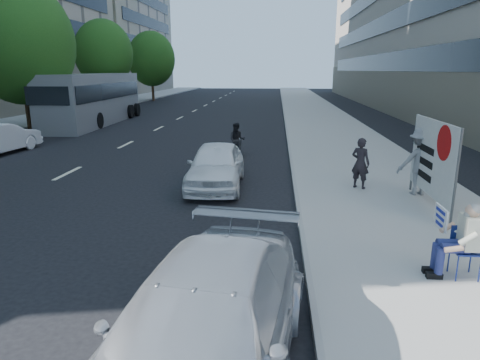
# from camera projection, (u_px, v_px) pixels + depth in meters

# --- Properties ---
(ground) EXTENTS (160.00, 160.00, 0.00)m
(ground) POSITION_uv_depth(u_px,v_px,m) (220.00, 297.00, 6.89)
(ground) COLOR black
(ground) RESTS_ON ground
(near_sidewalk) EXTENTS (5.00, 120.00, 0.15)m
(near_sidewalk) POSITION_uv_depth(u_px,v_px,m) (329.00, 129.00, 25.83)
(near_sidewalk) COLOR #A4A199
(near_sidewalk) RESTS_ON ground
(far_sidewalk) EXTENTS (4.50, 120.00, 0.15)m
(far_sidewalk) POSITION_uv_depth(u_px,v_px,m) (3.00, 126.00, 27.54)
(far_sidewalk) COLOR #A4A199
(far_sidewalk) RESTS_ON ground
(far_bldg_north) EXTENTS (22.00, 28.00, 28.00)m
(far_bldg_north) POSITION_uv_depth(u_px,v_px,m) (78.00, 0.00, 65.66)
(far_bldg_north) COLOR tan
(far_bldg_north) RESTS_ON ground
(tree_far_c) EXTENTS (6.00, 6.00, 8.47)m
(tree_far_c) POSITION_uv_depth(u_px,v_px,m) (20.00, 43.00, 24.12)
(tree_far_c) COLOR #382616
(tree_far_c) RESTS_ON ground
(tree_far_d) EXTENTS (4.80, 4.80, 7.65)m
(tree_far_d) POSITION_uv_depth(u_px,v_px,m) (104.00, 53.00, 35.73)
(tree_far_d) COLOR #382616
(tree_far_d) RESTS_ON ground
(tree_far_e) EXTENTS (5.40, 5.40, 7.89)m
(tree_far_e) POSITION_uv_depth(u_px,v_px,m) (151.00, 59.00, 49.26)
(tree_far_e) COLOR #382616
(tree_far_e) RESTS_ON ground
(seated_protester) EXTENTS (0.83, 1.12, 1.31)m
(seated_protester) POSITION_uv_depth(u_px,v_px,m) (460.00, 236.00, 7.12)
(seated_protester) COLOR navy
(seated_protester) RESTS_ON near_sidewalk
(jogger) EXTENTS (1.27, 0.81, 1.88)m
(jogger) POSITION_uv_depth(u_px,v_px,m) (420.00, 162.00, 11.85)
(jogger) COLOR gray
(jogger) RESTS_ON near_sidewalk
(pedestrian_woman) EXTENTS (0.66, 0.60, 1.50)m
(pedestrian_woman) POSITION_uv_depth(u_px,v_px,m) (360.00, 163.00, 12.54)
(pedestrian_woman) COLOR black
(pedestrian_woman) RESTS_ON near_sidewalk
(protest_banner) EXTENTS (0.08, 3.06, 2.20)m
(protest_banner) POSITION_uv_depth(u_px,v_px,m) (432.00, 158.00, 10.77)
(protest_banner) COLOR #4C4C4C
(protest_banner) RESTS_ON near_sidewalk
(parked_sedan) EXTENTS (2.67, 5.17, 1.44)m
(parked_sedan) POSITION_uv_depth(u_px,v_px,m) (203.00, 332.00, 4.77)
(parked_sedan) COLOR #B2B5BA
(parked_sedan) RESTS_ON ground
(white_sedan_near) EXTENTS (1.73, 4.07, 1.37)m
(white_sedan_near) POSITION_uv_depth(u_px,v_px,m) (216.00, 165.00, 13.26)
(white_sedan_near) COLOR white
(white_sedan_near) RESTS_ON ground
(motorcycle) EXTENTS (0.69, 2.04, 1.42)m
(motorcycle) POSITION_uv_depth(u_px,v_px,m) (237.00, 142.00, 17.92)
(motorcycle) COLOR black
(motorcycle) RESTS_ON ground
(bus) EXTENTS (2.98, 12.13, 3.30)m
(bus) POSITION_uv_depth(u_px,v_px,m) (94.00, 99.00, 28.78)
(bus) COLOR slate
(bus) RESTS_ON ground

